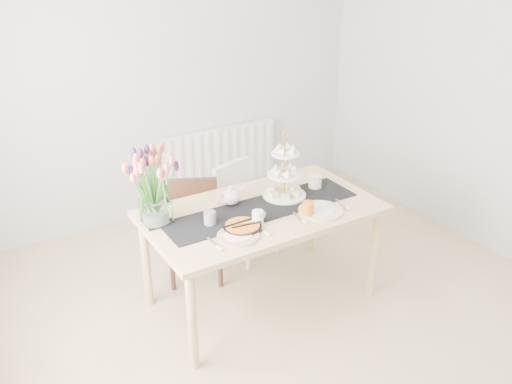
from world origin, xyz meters
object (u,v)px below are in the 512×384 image
cream_jug (315,182)px  mug_white (258,217)px  teapot (231,196)px  plate_left (238,236)px  radiator (221,157)px  tulip_vase (153,175)px  cake_stand (285,180)px  chair_white (241,203)px  mug_orange (308,209)px  mug_grey (210,218)px  dining_table (262,219)px  plate_right (320,211)px  tart_tin (242,227)px  chair_brown (194,222)px

cream_jug → mug_white: 0.70m
teapot → plate_left: 0.45m
radiator → teapot: size_ratio=5.60×
tulip_vase → cake_stand: size_ratio=1.35×
teapot → radiator: bearing=58.9°
chair_white → mug_white: bearing=-128.3°
teapot → mug_white: size_ratio=2.36×
mug_white → mug_orange: size_ratio=0.92×
chair_white → plate_left: bearing=-136.2°
mug_grey → mug_orange: 0.66m
tulip_vase → teapot: tulip_vase is taller
tulip_vase → mug_grey: size_ratio=6.65×
mug_grey → plate_left: mug_grey is taller
mug_grey → mug_white: 0.31m
mug_grey → dining_table: bearing=-26.6°
plate_left → plate_right: 0.65m
cake_stand → plate_right: (0.08, -0.32, -0.12)m
chair_white → tart_tin: 1.02m
chair_white → chair_brown: bearing=174.5°
tulip_vase → mug_white: bearing=-32.2°
dining_table → chair_white: 0.75m
chair_white → teapot: 0.74m
mug_white → chair_brown: bearing=86.0°
teapot → tart_tin: bearing=-113.0°
teapot → mug_orange: teapot is taller
teapot → mug_orange: size_ratio=2.17×
tulip_vase → tart_tin: 0.65m
teapot → plate_left: (-0.18, -0.41, -0.06)m
cake_stand → mug_grey: (-0.64, -0.09, -0.08)m
radiator → tart_tin: tart_tin is taller
chair_white → plate_right: 0.98m
tart_tin → plate_right: bearing=-7.3°
cake_stand → cream_jug: bearing=1.6°
cream_jug → teapot: bearing=155.7°
mug_white → plate_right: size_ratio=0.30×
radiator → tulip_vase: bearing=-130.4°
tart_tin → dining_table: bearing=33.7°
tulip_vase → plate_left: 0.66m
chair_white → cake_stand: bearing=-104.0°
tart_tin → mug_white: mug_white is taller
cream_jug → mug_grey: size_ratio=1.06×
mug_grey → plate_left: (0.08, -0.23, -0.04)m
radiator → chair_white: 1.03m
chair_white → plate_right: size_ratio=2.59×
chair_white → tulip_vase: 1.22m
chair_brown → mug_orange: bearing=-36.9°
tulip_vase → mug_orange: 1.04m
mug_grey → plate_right: 0.76m
tart_tin → mug_orange: mug_orange is taller
tulip_vase → cake_stand: (0.93, -0.11, -0.21)m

